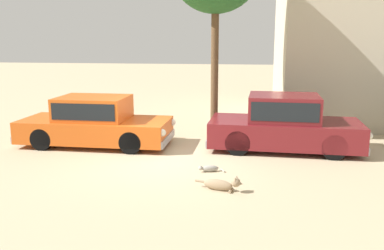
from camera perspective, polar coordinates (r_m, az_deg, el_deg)
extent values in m
plane|color=tan|center=(10.85, -3.73, -4.77)|extent=(80.00, 80.00, 0.00)
cube|color=#D15619|center=(12.55, -13.04, -0.61)|extent=(4.32, 1.83, 0.62)
cube|color=#D15619|center=(12.44, -13.36, 2.28)|extent=(2.00, 1.55, 0.66)
cube|color=black|center=(12.44, -13.36, 2.33)|extent=(1.84, 1.57, 0.46)
cube|color=#999BA0|center=(11.99, -3.46, -1.88)|extent=(0.14, 1.74, 0.20)
cube|color=#999BA0|center=(13.51, -21.45, -1.12)|extent=(0.14, 1.74, 0.20)
sphere|color=silver|center=(12.58, -2.69, 0.37)|extent=(0.20, 0.20, 0.20)
sphere|color=silver|center=(11.23, -4.07, -1.05)|extent=(0.20, 0.20, 0.20)
cube|color=red|center=(14.09, -20.02, 0.97)|extent=(0.04, 0.18, 0.18)
cube|color=red|center=(12.79, -23.25, -0.33)|extent=(0.04, 0.18, 0.18)
cylinder|color=black|center=(12.91, -6.40, -0.70)|extent=(0.62, 0.21, 0.62)
cylinder|color=black|center=(11.44, -8.40, -2.40)|extent=(0.62, 0.21, 0.62)
cylinder|color=black|center=(13.79, -16.82, -0.33)|extent=(0.62, 0.21, 0.62)
cylinder|color=black|center=(12.42, -19.88, -1.85)|extent=(0.62, 0.21, 0.62)
cube|color=maroon|center=(11.98, 12.50, -1.00)|extent=(4.21, 1.98, 0.69)
cube|color=maroon|center=(11.85, 12.45, 2.32)|extent=(1.97, 1.63, 0.72)
cube|color=black|center=(11.84, 12.45, 2.37)|extent=(1.82, 1.65, 0.50)
cube|color=#999BA0|center=(12.30, 22.03, -2.38)|extent=(0.19, 1.77, 0.20)
cube|color=#999BA0|center=(12.11, 2.72, -1.72)|extent=(0.19, 1.77, 0.20)
sphere|color=silver|center=(12.92, 21.66, 0.06)|extent=(0.20, 0.20, 0.20)
sphere|color=silver|center=(11.53, 23.04, -1.38)|extent=(0.20, 0.20, 0.20)
cube|color=red|center=(12.79, 3.19, 0.86)|extent=(0.05, 0.18, 0.18)
cube|color=red|center=(11.27, 2.23, -0.64)|extent=(0.05, 0.18, 0.18)
cylinder|color=black|center=(12.91, 17.84, -1.08)|extent=(0.68, 0.23, 0.68)
cylinder|color=black|center=(11.37, 18.89, -2.86)|extent=(0.68, 0.23, 0.68)
cylinder|color=black|center=(12.80, 6.78, -0.69)|extent=(0.68, 0.23, 0.68)
cylinder|color=black|center=(11.24, 6.28, -2.44)|extent=(0.68, 0.23, 0.68)
cylinder|color=#997F60|center=(8.73, 5.45, -8.79)|extent=(0.08, 0.11, 0.06)
cylinder|color=#997F60|center=(8.63, 5.24, -9.03)|extent=(0.08, 0.11, 0.06)
ellipsoid|color=#997F60|center=(8.73, 3.56, -8.16)|extent=(0.66, 0.34, 0.23)
sphere|color=#997F60|center=(8.59, 6.01, -7.82)|extent=(0.19, 0.19, 0.19)
cone|color=#997F60|center=(8.57, 6.66, -7.99)|extent=(0.13, 0.13, 0.11)
cone|color=#997F60|center=(8.61, 6.13, -7.15)|extent=(0.08, 0.08, 0.09)
cone|color=#997F60|center=(8.51, 5.91, -7.39)|extent=(0.08, 0.08, 0.09)
cylinder|color=#997F60|center=(8.85, 1.13, -7.70)|extent=(0.23, 0.10, 0.05)
ellipsoid|color=gray|center=(9.89, 2.50, -5.96)|extent=(0.42, 0.25, 0.15)
sphere|color=gray|center=(9.84, 1.18, -5.92)|extent=(0.11, 0.11, 0.11)
cone|color=gray|center=(9.80, 1.21, -5.72)|extent=(0.05, 0.05, 0.04)
cone|color=gray|center=(9.85, 1.15, -5.63)|extent=(0.05, 0.05, 0.04)
cylinder|color=gray|center=(9.95, 4.22, -6.21)|extent=(0.13, 0.21, 0.04)
cylinder|color=brown|center=(13.03, 3.11, 7.15)|extent=(0.23, 0.23, 4.07)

